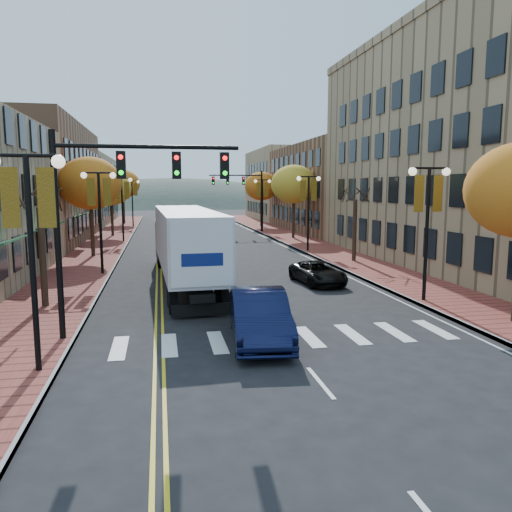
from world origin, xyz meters
TOP-DOWN VIEW (x-y plane):
  - ground at (0.00, 0.00)m, footprint 200.00×200.00m
  - sidewalk_left at (-9.00, 32.50)m, footprint 4.00×85.00m
  - sidewalk_right at (9.00, 32.50)m, footprint 4.00×85.00m
  - building_left_mid at (-17.00, 36.00)m, footprint 12.00×24.00m
  - building_left_far at (-17.00, 61.00)m, footprint 12.00×26.00m
  - building_right_near at (18.50, 16.00)m, footprint 15.00×28.00m
  - building_right_mid at (18.50, 42.00)m, footprint 15.00×24.00m
  - building_right_far at (18.50, 64.00)m, footprint 15.00×20.00m
  - tree_left_a at (-9.00, 8.00)m, footprint 0.28×0.28m
  - tree_left_b at (-9.00, 24.00)m, footprint 4.48×4.48m
  - tree_left_c at (-9.00, 40.00)m, footprint 4.16×4.16m
  - tree_left_d at (-9.00, 58.00)m, footprint 4.61×4.61m
  - tree_right_b at (9.00, 18.00)m, footprint 0.28×0.28m
  - tree_right_c at (9.00, 34.00)m, footprint 4.48×4.48m
  - tree_right_d at (9.00, 50.00)m, footprint 4.35×4.35m
  - lamp_left_a at (-7.50, 0.00)m, footprint 1.96×0.36m
  - lamp_left_b at (-7.50, 16.00)m, footprint 1.96×0.36m
  - lamp_left_c at (-7.50, 34.00)m, footprint 1.96×0.36m
  - lamp_left_d at (-7.50, 52.00)m, footprint 1.96×0.36m
  - lamp_right_a at (7.50, 6.00)m, footprint 1.96×0.36m
  - lamp_right_b at (7.50, 24.00)m, footprint 1.96×0.36m
  - lamp_right_c at (7.50, 42.00)m, footprint 1.96×0.36m
  - traffic_mast_near at (-5.48, 3.00)m, footprint 6.10×0.35m
  - traffic_mast_far at (5.48, 42.00)m, footprint 6.10×0.34m
  - semi_truck at (-2.85, 12.70)m, footprint 3.20×16.20m
  - navy_sedan at (-0.88, 1.90)m, footprint 2.32×5.39m
  - black_suv at (4.20, 11.21)m, footprint 2.41×4.50m
  - car_far_white at (-3.37, 56.65)m, footprint 2.09×4.70m
  - car_far_silver at (3.35, 57.47)m, footprint 2.12×4.40m
  - car_far_oncoming at (3.66, 64.47)m, footprint 1.65×4.37m

SIDE VIEW (x-z plane):
  - ground at x=0.00m, z-range 0.00..0.00m
  - sidewalk_left at x=-9.00m, z-range 0.00..0.15m
  - sidewalk_right at x=9.00m, z-range 0.00..0.15m
  - black_suv at x=4.20m, z-range 0.00..1.20m
  - car_far_silver at x=3.35m, z-range 0.00..1.24m
  - car_far_oncoming at x=3.66m, z-range 0.00..1.43m
  - car_far_white at x=-3.37m, z-range 0.00..1.57m
  - navy_sedan at x=-0.88m, z-range 0.00..1.72m
  - tree_left_a at x=-9.00m, z-range 0.15..4.35m
  - tree_right_b at x=9.00m, z-range 0.15..4.35m
  - semi_truck at x=-2.85m, z-range 0.34..4.37m
  - lamp_left_a at x=-7.50m, z-range 1.27..7.32m
  - lamp_left_b at x=-7.50m, z-range 1.27..7.32m
  - lamp_left_c at x=-7.50m, z-range 1.27..7.32m
  - lamp_left_d at x=-7.50m, z-range 1.27..7.32m
  - lamp_right_a at x=7.50m, z-range 1.27..7.32m
  - lamp_right_b at x=7.50m, z-range 1.27..7.32m
  - lamp_right_c at x=7.50m, z-range 1.27..7.32m
  - building_left_far at x=-17.00m, z-range 0.00..9.50m
  - traffic_mast_near at x=-5.48m, z-range 1.42..8.42m
  - traffic_mast_far at x=5.48m, z-range 1.42..8.42m
  - building_right_mid at x=18.50m, z-range 0.00..10.00m
  - tree_left_c at x=-9.00m, z-range 1.71..8.40m
  - tree_right_d at x=9.00m, z-range 1.79..8.79m
  - tree_left_b at x=-9.00m, z-range 1.84..9.05m
  - tree_right_c at x=9.00m, z-range 1.84..9.05m
  - building_left_mid at x=-17.00m, z-range 0.00..11.00m
  - building_right_far at x=18.50m, z-range 0.00..11.00m
  - tree_left_d at x=-9.00m, z-range 1.89..9.31m
  - building_right_near at x=18.50m, z-range 0.00..15.00m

